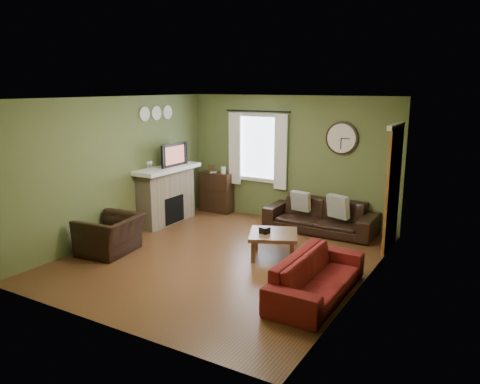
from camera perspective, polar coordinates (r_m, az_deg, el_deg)
The scene contains 31 objects.
floor at distance 7.83m, azimuth -2.13°, elevation -7.99°, with size 4.60×5.20×0.00m, color #58341C.
ceiling at distance 7.32m, azimuth -2.30°, elevation 11.39°, with size 4.60×5.20×0.00m, color white.
wall_left at distance 8.90m, azimuth -14.81°, elevation 2.81°, with size 0.00×5.20×2.60m, color #5C6B39.
wall_right at distance 6.55m, azimuth 15.00°, elevation -0.69°, with size 0.00×5.20×2.60m, color #5C6B39.
wall_back at distance 9.73m, azimuth 6.06°, elevation 3.99°, with size 4.60×0.00×2.60m, color #5C6B39.
wall_front at distance 5.52m, azimuth -16.89°, elevation -3.32°, with size 4.60×0.00×2.60m, color #5C6B39.
fireplace at distance 9.75m, azimuth -8.97°, elevation -0.57°, with size 0.40×1.40×1.10m, color tan.
firebox at distance 9.70m, azimuth -8.04°, elevation -2.14°, with size 0.04×0.60×0.55m, color black.
mantel at distance 9.61m, azimuth -8.95°, elevation 2.83°, with size 0.58×1.60×0.08m, color white.
tv at distance 9.68m, azimuth -8.34°, elevation 4.20°, with size 0.60×0.08×0.35m, color black.
tv_screen at distance 9.63m, azimuth -7.98°, elevation 4.50°, with size 0.02×0.62×0.36m, color #994C3F.
medallion_left at distance 9.36m, azimuth -11.57°, elevation 9.31°, with size 0.28×0.28×0.03m, color white.
medallion_mid at distance 9.62m, azimuth -10.17°, elevation 9.45°, with size 0.28×0.28×0.03m, color white.
medallion_right at distance 9.89m, azimuth -8.84°, elevation 9.59°, with size 0.28×0.28×0.03m, color white.
window_pane at distance 9.99m, azimuth 2.37°, elevation 5.43°, with size 1.00×0.02×1.30m, color silver, non-canonical shape.
curtain_rod at distance 9.83m, azimuth 2.13°, elevation 9.83°, with size 0.03×0.03×1.50m, color black.
curtain_left at distance 10.18m, azimuth -0.65°, elevation 5.30°, with size 0.28×0.04×1.55m, color white.
curtain_right at distance 9.66m, azimuth 4.98°, elevation 4.85°, with size 0.28×0.04×1.55m, color white.
wall_clock at distance 9.22m, azimuth 12.28°, elevation 6.42°, with size 0.64×0.06×0.64m, color white, non-canonical shape.
door at distance 8.37m, azimuth 18.13°, elevation 0.24°, with size 0.05×0.90×2.10m, color brown.
bookshelf at distance 10.53m, azimuth -2.89°, elevation -0.01°, with size 0.75×0.32×0.89m, color black, non-canonical shape.
book at distance 10.43m, azimuth -3.65°, elevation 2.73°, with size 0.15×0.20×0.02m, color brown.
sofa_brown at distance 9.22m, azimuth 9.76°, elevation -2.92°, with size 2.14×0.84×0.62m, color black.
pillow_left at distance 9.04m, azimuth 11.86°, elevation -1.75°, with size 0.44×0.13×0.44m, color #999D95.
pillow_right at distance 9.34m, azimuth 7.41°, elevation -1.12°, with size 0.39×0.12×0.39m, color #999D95.
sofa_red at distance 6.47m, azimuth 9.36°, elevation -10.10°, with size 1.92×0.75×0.56m, color maroon.
armchair at distance 8.25m, azimuth -15.53°, elevation -5.05°, with size 0.98×0.86×0.64m, color black.
coffee_table at distance 7.83m, azimuth 4.08°, elevation -6.42°, with size 0.78×0.78×0.41m, color brown, non-canonical shape.
tissue_box at distance 7.73m, azimuth 3.02°, elevation -5.15°, with size 0.14×0.14×0.11m, color black.
wine_glass_a at distance 9.15m, azimuth -11.15°, elevation 3.08°, with size 0.07×0.07×0.19m, color white, non-canonical shape.
wine_glass_b at distance 9.21m, azimuth -10.81°, elevation 3.16°, with size 0.06×0.06×0.18m, color white, non-canonical shape.
Camera 1 is at (3.94, -6.17, 2.78)m, focal length 35.00 mm.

